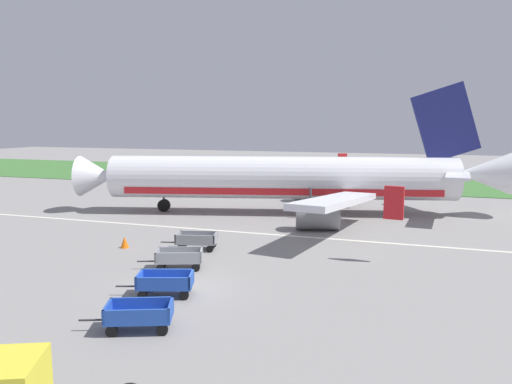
{
  "coord_description": "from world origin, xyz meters",
  "views": [
    {
      "loc": [
        10.62,
        -20.32,
        7.94
      ],
      "look_at": [
        -0.83,
        14.08,
        2.8
      ],
      "focal_mm": 34.52,
      "sensor_mm": 36.0,
      "label": 1
    }
  ],
  "objects_px": {
    "traffic_cone_near_plane": "(125,242)",
    "baggage_cart_second_in_row": "(165,283)",
    "baggage_cart_fourth_in_row": "(196,240)",
    "baggage_cart_third_in_row": "(179,258)",
    "airplane": "(293,179)",
    "baggage_cart_nearest": "(139,315)"
  },
  "relations": [
    {
      "from": "baggage_cart_nearest",
      "to": "baggage_cart_third_in_row",
      "type": "bearing_deg",
      "value": 106.27
    },
    {
      "from": "baggage_cart_fourth_in_row",
      "to": "traffic_cone_near_plane",
      "type": "xyz_separation_m",
      "value": [
        -4.56,
        -1.02,
        -0.24
      ]
    },
    {
      "from": "baggage_cart_nearest",
      "to": "airplane",
      "type": "bearing_deg",
      "value": 91.0
    },
    {
      "from": "baggage_cart_fourth_in_row",
      "to": "traffic_cone_near_plane",
      "type": "bearing_deg",
      "value": -167.38
    },
    {
      "from": "baggage_cart_second_in_row",
      "to": "baggage_cart_fourth_in_row",
      "type": "bearing_deg",
      "value": 105.28
    },
    {
      "from": "baggage_cart_fourth_in_row",
      "to": "traffic_cone_near_plane",
      "type": "distance_m",
      "value": 4.68
    },
    {
      "from": "baggage_cart_third_in_row",
      "to": "traffic_cone_near_plane",
      "type": "xyz_separation_m",
      "value": [
        -5.42,
        2.99,
        -0.24
      ]
    },
    {
      "from": "baggage_cart_nearest",
      "to": "baggage_cart_fourth_in_row",
      "type": "xyz_separation_m",
      "value": [
        -3.1,
        11.72,
        0.0
      ]
    },
    {
      "from": "airplane",
      "to": "baggage_cart_third_in_row",
      "type": "height_order",
      "value": "airplane"
    },
    {
      "from": "baggage_cart_second_in_row",
      "to": "baggage_cart_third_in_row",
      "type": "bearing_deg",
      "value": 108.47
    },
    {
      "from": "baggage_cart_second_in_row",
      "to": "baggage_cart_nearest",
      "type": "bearing_deg",
      "value": -76.16
    },
    {
      "from": "baggage_cart_nearest",
      "to": "traffic_cone_near_plane",
      "type": "relative_size",
      "value": 4.96
    },
    {
      "from": "airplane",
      "to": "baggage_cart_second_in_row",
      "type": "xyz_separation_m",
      "value": [
        -0.46,
        -22.1,
        -2.45
      ]
    },
    {
      "from": "traffic_cone_near_plane",
      "to": "baggage_cart_second_in_row",
      "type": "bearing_deg",
      "value": -45.99
    },
    {
      "from": "baggage_cart_third_in_row",
      "to": "baggage_cart_second_in_row",
      "type": "bearing_deg",
      "value": -71.53
    },
    {
      "from": "baggage_cart_fourth_in_row",
      "to": "traffic_cone_near_plane",
      "type": "height_order",
      "value": "baggage_cart_fourth_in_row"
    },
    {
      "from": "airplane",
      "to": "baggage_cart_third_in_row",
      "type": "xyz_separation_m",
      "value": [
        -1.8,
        -18.1,
        -2.45
      ]
    },
    {
      "from": "traffic_cone_near_plane",
      "to": "baggage_cart_fourth_in_row",
      "type": "bearing_deg",
      "value": 12.62
    },
    {
      "from": "airplane",
      "to": "baggage_cart_third_in_row",
      "type": "relative_size",
      "value": 10.4
    },
    {
      "from": "airplane",
      "to": "baggage_cart_nearest",
      "type": "xyz_separation_m",
      "value": [
        0.45,
        -25.8,
        -2.45
      ]
    },
    {
      "from": "baggage_cart_second_in_row",
      "to": "baggage_cart_fourth_in_row",
      "type": "xyz_separation_m",
      "value": [
        -2.19,
        8.01,
        0.0
      ]
    },
    {
      "from": "baggage_cart_second_in_row",
      "to": "traffic_cone_near_plane",
      "type": "height_order",
      "value": "baggage_cart_second_in_row"
    }
  ]
}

